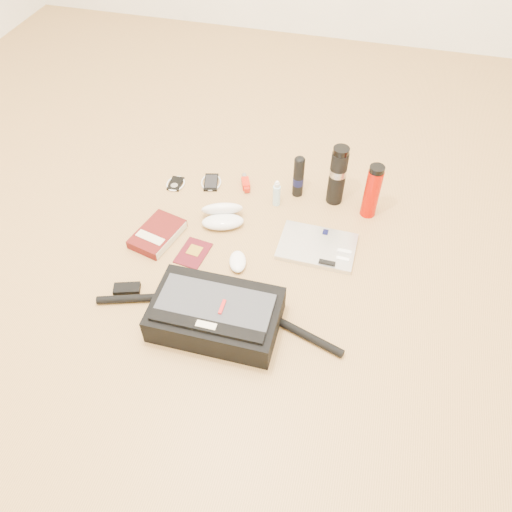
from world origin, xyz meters
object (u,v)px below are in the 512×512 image
Objects in this scene: thermos_red at (372,191)px; laptop at (317,247)px; messenger_bag at (215,314)px; book at (158,234)px; thermos_black at (338,175)px.

laptop is at bearing -123.76° from thermos_red.
messenger_bag reaches higher than book.
laptop is 0.32m from thermos_red.
book is 0.86m from thermos_red.
laptop is 0.62m from book.
thermos_red is at bearing -17.44° from thermos_black.
laptop is at bearing 57.52° from messenger_bag.
thermos_black is at bearing 45.92° from book.
thermos_red is at bearing 57.34° from laptop.
thermos_red is at bearing 38.12° from book.
thermos_black reaches higher than thermos_red.
messenger_bag is at bearing -111.86° from thermos_black.
thermos_black reaches higher than messenger_bag.
thermos_black is 1.11× the size of thermos_red.
book is (-0.34, 0.33, -0.04)m from messenger_bag.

